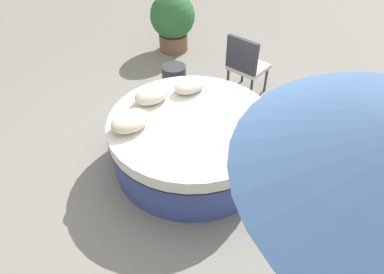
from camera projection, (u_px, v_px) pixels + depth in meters
ground_plane at (192, 160)px, 4.43m from camera, size 16.00×16.00×0.00m
round_bed at (192, 141)px, 4.21m from camera, size 1.98×1.98×0.66m
throw_pillow_0 at (190, 85)px, 4.42m from camera, size 0.46×0.31×0.16m
throw_pillow_1 at (152, 94)px, 4.23m from camera, size 0.48×0.32×0.19m
throw_pillow_2 at (130, 121)px, 3.83m from camera, size 0.47×0.33×0.18m
patio_chair at (245, 63)px, 5.22m from camera, size 0.56×0.58×0.98m
planter at (173, 20)px, 6.37m from camera, size 0.82×0.82×1.08m
side_table at (174, 81)px, 5.39m from camera, size 0.37×0.37×0.52m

